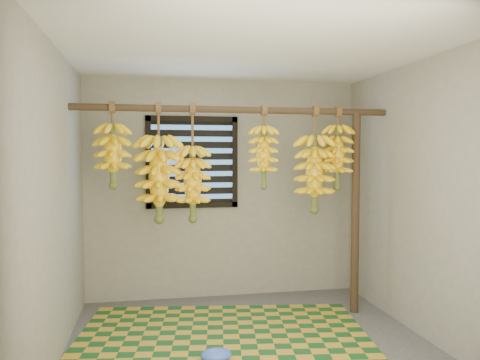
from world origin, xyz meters
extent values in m
cube|color=#464646|center=(0.00, 0.00, -0.01)|extent=(3.00, 3.00, 0.01)
cube|color=silver|center=(0.00, 0.00, 2.40)|extent=(3.00, 3.00, 0.01)
cube|color=gray|center=(0.00, 1.50, 1.20)|extent=(3.00, 0.01, 2.40)
cube|color=gray|center=(-1.50, 0.00, 1.20)|extent=(0.01, 3.00, 2.40)
cube|color=gray|center=(1.50, 0.00, 1.20)|extent=(0.01, 3.00, 2.40)
cube|color=black|center=(-0.35, 1.48, 1.50)|extent=(1.00, 0.04, 1.00)
cylinder|color=#432F1E|center=(0.00, 0.70, 2.00)|extent=(3.00, 0.06, 0.06)
cylinder|color=#432F1E|center=(1.20, 0.70, 1.00)|extent=(0.08, 0.08, 2.00)
cube|color=#164C1E|center=(-0.22, 0.12, 0.01)|extent=(2.78, 2.35, 0.01)
ellipsoid|color=blue|center=(-0.33, -0.18, 0.06)|extent=(0.24, 0.18, 0.10)
cylinder|color=brown|center=(-1.13, 0.70, 1.93)|extent=(0.02, 0.02, 0.20)
cylinder|color=#4C5923|center=(-1.13, 0.70, 1.59)|extent=(0.06, 0.06, 0.53)
cylinder|color=brown|center=(-0.73, 0.70, 1.87)|extent=(0.02, 0.02, 0.31)
cylinder|color=#4C5923|center=(-0.73, 0.70, 1.38)|extent=(0.07, 0.07, 0.73)
cylinder|color=brown|center=(-0.42, 0.70, 1.83)|extent=(0.02, 0.02, 0.40)
cylinder|color=#4C5923|center=(-0.42, 0.70, 1.33)|extent=(0.06, 0.06, 0.66)
cylinder|color=brown|center=(0.26, 0.70, 1.93)|extent=(0.02, 0.02, 0.20)
cylinder|color=#4C5923|center=(0.26, 0.70, 1.58)|extent=(0.05, 0.05, 0.56)
cylinder|color=brown|center=(0.77, 0.70, 1.88)|extent=(0.02, 0.02, 0.30)
cylinder|color=#4C5923|center=(0.77, 0.70, 1.41)|extent=(0.06, 0.06, 0.70)
cylinder|color=brown|center=(1.00, 0.70, 1.94)|extent=(0.02, 0.02, 0.18)
cylinder|color=#4C5923|center=(1.00, 0.70, 1.58)|extent=(0.05, 0.05, 0.59)
camera|label=1|loc=(-0.81, -3.62, 1.57)|focal=35.00mm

